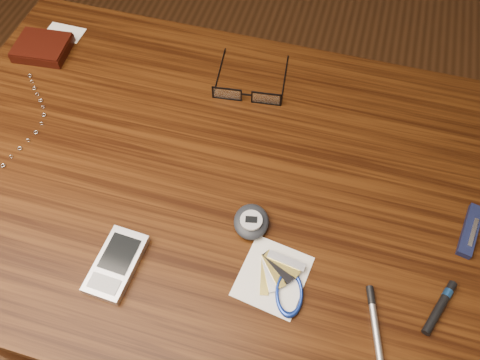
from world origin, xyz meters
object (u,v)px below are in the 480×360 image
at_px(wallet_and_card, 43,47).
at_px(eyeglasses, 247,94).
at_px(desk, 209,202).
at_px(notepad_keys, 281,283).
at_px(pocket_knife, 470,231).
at_px(pda_phone, 116,264).
at_px(silver_pen, 375,323).
at_px(pedometer, 251,222).

bearing_deg(wallet_and_card, eyeglasses, -1.42).
height_order(desk, notepad_keys, notepad_keys).
bearing_deg(notepad_keys, desk, 136.89).
bearing_deg(pocket_knife, pda_phone, -158.36).
bearing_deg(silver_pen, pda_phone, -177.26).
bearing_deg(pda_phone, desk, 68.78).
bearing_deg(eyeglasses, pedometer, -73.33).
relative_size(eyeglasses, silver_pen, 1.22).
height_order(wallet_and_card, pda_phone, wallet_and_card).
bearing_deg(desk, wallet_and_card, 154.78).
distance_m(pda_phone, pocket_knife, 0.55).
height_order(notepad_keys, pocket_knife, same).
xyz_separation_m(notepad_keys, pocket_knife, (0.27, 0.16, 0.00)).
bearing_deg(pda_phone, pocket_knife, 21.64).
xyz_separation_m(desk, notepad_keys, (0.17, -0.16, 0.11)).
xyz_separation_m(wallet_and_card, pocket_knife, (0.84, -0.19, -0.01)).
bearing_deg(desk, pocket_knife, 0.74).
distance_m(desk, notepad_keys, 0.25).
bearing_deg(eyeglasses, notepad_keys, -66.87).
bearing_deg(notepad_keys, pedometer, 129.61).
relative_size(desk, pedometer, 13.69).
relative_size(pedometer, pocket_knife, 0.75).
relative_size(pocket_knife, silver_pen, 0.79).
distance_m(desk, silver_pen, 0.37).
bearing_deg(eyeglasses, silver_pen, -51.72).
distance_m(pedometer, silver_pen, 0.23).
height_order(eyeglasses, notepad_keys, eyeglasses).
distance_m(eyeglasses, pocket_knife, 0.45).
height_order(desk, pedometer, pedometer).
bearing_deg(notepad_keys, pda_phone, -170.84).
relative_size(notepad_keys, pocket_knife, 1.22).
relative_size(desk, pda_phone, 8.86).
distance_m(desk, wallet_and_card, 0.47).
height_order(pda_phone, pocket_knife, pda_phone).
relative_size(desk, notepad_keys, 8.42).
bearing_deg(pedometer, eyeglasses, 106.67).
height_order(pda_phone, silver_pen, pda_phone).
relative_size(wallet_and_card, eyeglasses, 0.90).
bearing_deg(notepad_keys, pocket_knife, 31.52).
bearing_deg(eyeglasses, desk, -97.22).
distance_m(pedometer, pocket_knife, 0.34).
bearing_deg(notepad_keys, silver_pen, -8.59).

